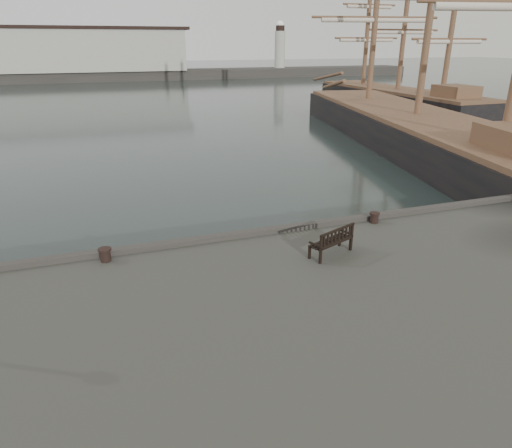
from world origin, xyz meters
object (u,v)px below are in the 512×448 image
Objects in this scene: bollard_left at (105,255)px; tall_ship_main at (414,137)px; bench at (331,246)px; tall_ship_far at (396,104)px; bollard_right at (374,218)px.

bollard_left is 0.01× the size of tall_ship_main.
bench is 0.04× the size of tall_ship_main.
bench is at bearing -128.61° from tall_ship_far.
bench is at bearing -15.46° from bollard_left.
tall_ship_far is (27.59, 35.60, -1.08)m from bench.
bench is 24.97m from tall_ship_main.
tall_ship_main is (14.29, 16.38, -1.03)m from bollard_right.
tall_ship_far is (34.12, 33.80, -1.00)m from bollard_left.
tall_ship_far reaches higher than bollard_right.
tall_ship_far is (24.86, 33.74, -0.99)m from bollard_right.
tall_ship_far is at bearing 53.62° from bollard_right.
tall_ship_main is (23.54, 16.43, -1.04)m from bollard_left.
tall_ship_far is at bearing 30.36° from bench.
bollard_left is 0.02× the size of tall_ship_far.
bollard_left is 9.26m from bollard_right.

